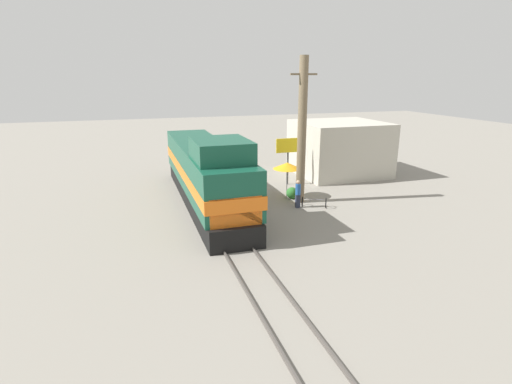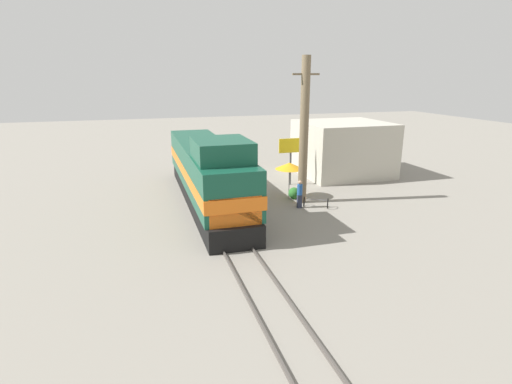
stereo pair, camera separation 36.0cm
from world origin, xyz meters
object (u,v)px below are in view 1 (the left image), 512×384
at_px(locomotive, 206,174).
at_px(person_bystander, 298,193).
at_px(utility_pole, 302,132).
at_px(bicycle, 314,202).
at_px(vendor_umbrella, 287,166).
at_px(billboard_sign, 288,150).

height_order(locomotive, person_bystander, locomotive).
xyz_separation_m(utility_pole, bicycle, (0.41, -1.33, -4.40)).
bearing_deg(vendor_umbrella, billboard_sign, 67.18).
relative_size(locomotive, person_bystander, 9.10).
distance_m(vendor_umbrella, person_bystander, 2.65).
distance_m(utility_pole, bicycle, 4.61).
bearing_deg(billboard_sign, locomotive, -155.41).
relative_size(billboard_sign, person_bystander, 1.99).
bearing_deg(utility_pole, bicycle, -72.71).
height_order(locomotive, vendor_umbrella, locomotive).
distance_m(billboard_sign, person_bystander, 6.01).
bearing_deg(bicycle, billboard_sign, -155.04).
xyz_separation_m(locomotive, vendor_umbrella, (5.63, -0.02, 0.14)).
height_order(vendor_umbrella, billboard_sign, billboard_sign).
distance_m(billboard_sign, bicycle, 6.30).
distance_m(vendor_umbrella, bicycle, 3.33).
bearing_deg(locomotive, vendor_umbrella, -0.22).
bearing_deg(billboard_sign, vendor_umbrella, -112.82).
bearing_deg(vendor_umbrella, bicycle, -71.49).
xyz_separation_m(billboard_sign, person_bystander, (-1.53, -5.54, -1.76)).
relative_size(locomotive, bicycle, 9.80).
relative_size(locomotive, vendor_umbrella, 6.66).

